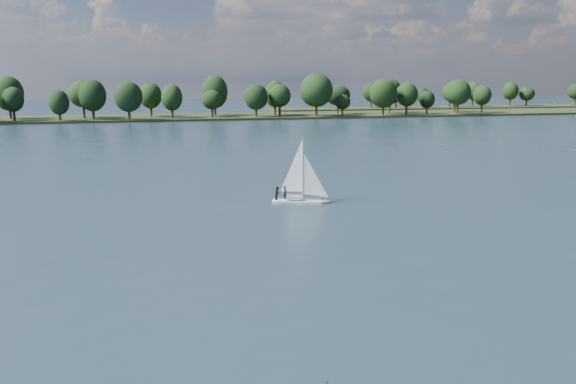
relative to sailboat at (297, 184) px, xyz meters
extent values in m
plane|color=#233342|center=(2.46, 57.68, -2.22)|extent=(700.00, 700.00, 0.00)
cube|color=black|center=(2.46, 169.68, -2.22)|extent=(660.00, 40.00, 1.50)
cube|color=black|center=(162.46, 217.68, -2.22)|extent=(220.00, 30.00, 1.40)
cube|color=silver|center=(0.11, 0.00, -2.22)|extent=(6.27, 3.25, 0.71)
cube|color=silver|center=(0.11, 0.00, -1.51)|extent=(2.00, 1.50, 0.44)
cylinder|color=silver|center=(0.11, 0.00, 1.82)|extent=(0.11, 0.11, 7.10)
imported|color=black|center=(-1.40, 0.17, -0.91)|extent=(0.54, 0.65, 1.53)
imported|color=black|center=(-2.40, -0.20, -0.91)|extent=(0.88, 0.94, 1.53)
camera|label=1|loc=(-21.01, -69.17, 11.82)|focal=40.00mm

